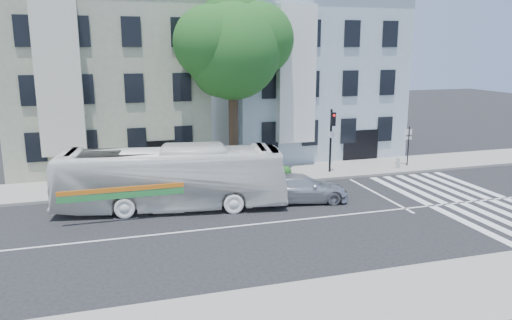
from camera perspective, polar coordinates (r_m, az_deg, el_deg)
name	(u,v)px	position (r m, az deg, el deg)	size (l,w,h in m)	color
ground	(280,222)	(22.83, 2.80, -7.06)	(120.00, 120.00, 0.00)	black
sidewalk_far	(236,177)	(30.12, -2.30, -1.98)	(80.00, 4.00, 0.15)	gray
sidewalk_near	(369,305)	(16.15, 12.74, -15.91)	(80.00, 4.00, 0.15)	gray
building_left	(108,81)	(35.28, -16.55, 8.61)	(12.00, 10.00, 11.00)	gray
building_right	(302,78)	(38.06, 5.29, 9.34)	(12.00, 10.00, 11.00)	#9DB2BB
street_tree	(233,46)	(29.86, -2.69, 12.93)	(7.30, 5.90, 11.10)	#2D2116
bus	(171,178)	(24.55, -9.64, -2.03)	(11.08, 2.59, 3.09)	white
sedan	(301,188)	(25.62, 5.15, -3.23)	(4.81, 1.96, 1.40)	silver
hedge	(216,177)	(28.55, -4.63, -1.96)	(8.50, 0.84, 0.70)	#1C551B
traffic_signal	(332,133)	(30.88, 8.64, 3.09)	(0.43, 0.53, 4.07)	black
fire_hydrant	(398,162)	(33.20, 15.93, -0.25)	(0.43, 0.25, 0.76)	#B1B1AD
far_sign_pole	(408,141)	(33.95, 17.01, 2.10)	(0.46, 0.22, 2.59)	black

